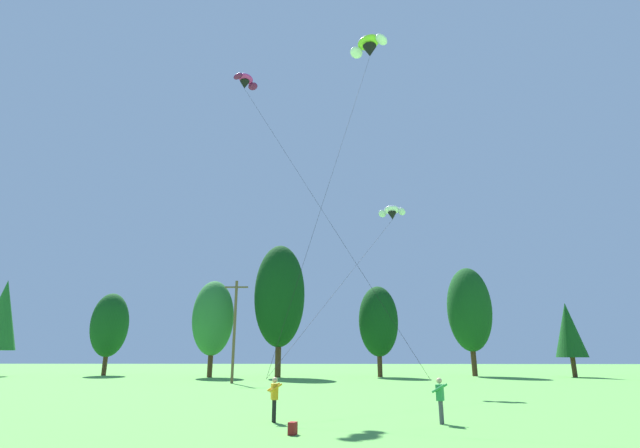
% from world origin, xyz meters
% --- Properties ---
extents(treeline_tree_a, '(4.10, 4.10, 11.34)m').
position_xyz_m(treeline_tree_a, '(-41.44, 55.15, 7.10)').
color(treeline_tree_a, '#472D19').
rests_on(treeline_tree_a, ground_plane).
extents(treeline_tree_b, '(4.50, 4.50, 9.99)m').
position_xyz_m(treeline_tree_b, '(-29.33, 57.86, 6.04)').
color(treeline_tree_b, '#472D19').
rests_on(treeline_tree_b, ground_plane).
extents(treeline_tree_c, '(4.74, 4.74, 10.87)m').
position_xyz_m(treeline_tree_c, '(-15.20, 53.74, 6.58)').
color(treeline_tree_c, '#472D19').
rests_on(treeline_tree_c, ground_plane).
extents(treeline_tree_d, '(5.89, 5.89, 15.16)m').
position_xyz_m(treeline_tree_d, '(-7.49, 53.81, 9.18)').
color(treeline_tree_d, '#472D19').
rests_on(treeline_tree_d, ground_plane).
extents(treeline_tree_e, '(4.59, 4.59, 10.35)m').
position_xyz_m(treeline_tree_e, '(4.13, 55.00, 6.26)').
color(treeline_tree_e, '#472D19').
rests_on(treeline_tree_e, ground_plane).
extents(treeline_tree_f, '(5.29, 5.29, 12.93)m').
position_xyz_m(treeline_tree_f, '(15.55, 57.25, 7.83)').
color(treeline_tree_f, '#472D19').
rests_on(treeline_tree_f, ground_plane).
extents(treeline_tree_g, '(3.43, 3.43, 8.34)m').
position_xyz_m(treeline_tree_g, '(26.14, 55.09, 5.22)').
color(treeline_tree_g, '#472D19').
rests_on(treeline_tree_g, ground_plane).
extents(utility_pole, '(2.20, 0.26, 9.28)m').
position_xyz_m(utility_pole, '(-10.39, 43.27, 4.90)').
color(utility_pole, brown).
rests_on(utility_pole, ground_plane).
extents(kite_flyer_near, '(0.67, 0.70, 1.69)m').
position_xyz_m(kite_flyer_near, '(-3.58, 19.54, 1.00)').
color(kite_flyer_near, black).
rests_on(kite_flyer_near, ground_plane).
extents(kite_flyer_mid, '(0.72, 0.73, 1.69)m').
position_xyz_m(kite_flyer_mid, '(2.94, 19.30, 1.00)').
color(kite_flyer_mid, '#4C4C51').
rests_on(kite_flyer_mid, ground_plane).
extents(parafoil_kite_high_white, '(8.82, 17.65, 12.86)m').
position_xyz_m(parafoil_kite_high_white, '(3.74, 36.34, 13.83)').
color(parafoil_kite_high_white, white).
extents(parafoil_kite_mid_magenta, '(11.54, 13.00, 22.04)m').
position_xyz_m(parafoil_kite_mid_magenta, '(-7.94, 31.23, 23.10)').
color(parafoil_kite_mid_magenta, '#D12893').
extents(parafoil_kite_far_lime_white, '(7.04, 10.91, 23.52)m').
position_xyz_m(parafoil_kite_far_lime_white, '(1.58, 28.94, 24.38)').
color(parafoil_kite_far_lime_white, '#93D633').
extents(backpack, '(0.32, 0.37, 0.40)m').
position_xyz_m(backpack, '(-2.60, 16.75, 0.20)').
color(backpack, maroon).
rests_on(backpack, ground_plane).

